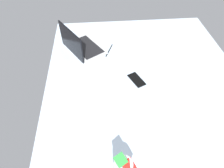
% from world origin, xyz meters
% --- Properties ---
extents(bed_mattress, '(1.80, 1.40, 0.18)m').
position_xyz_m(bed_mattress, '(0.00, 0.00, 0.09)').
color(bed_mattress, silver).
rests_on(bed_mattress, ground).
extents(laptop, '(0.40, 0.37, 0.23)m').
position_xyz_m(laptop, '(0.45, 0.46, 0.22)').
color(laptop, '#B7BABC').
rests_on(laptop, bed_mattress).
extents(snack_cup, '(0.10, 0.11, 0.15)m').
position_xyz_m(snack_cup, '(-0.55, 0.24, 0.24)').
color(snack_cup, silver).
rests_on(snack_cup, bed_mattress).
extents(cell_phone, '(0.16, 0.12, 0.01)m').
position_xyz_m(cell_phone, '(0.08, 0.06, 0.18)').
color(cell_phone, black).
rests_on(cell_phone, bed_mattress).
extents(charger_cable, '(0.16, 0.07, 0.01)m').
position_xyz_m(charger_cable, '(0.43, 0.23, 0.18)').
color(charger_cable, black).
rests_on(charger_cable, bed_mattress).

